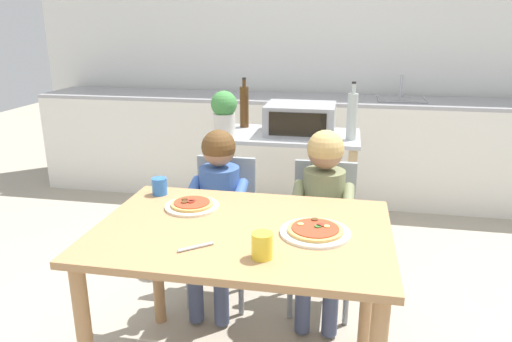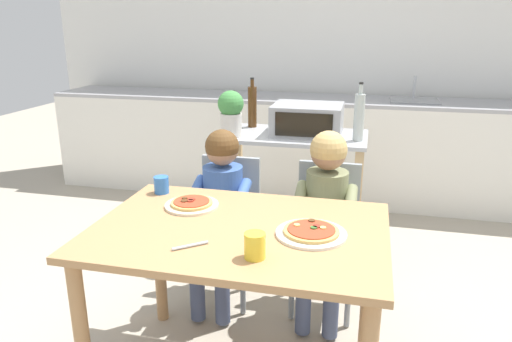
{
  "view_description": "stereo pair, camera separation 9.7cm",
  "coord_description": "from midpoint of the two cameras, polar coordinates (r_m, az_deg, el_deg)",
  "views": [
    {
      "loc": [
        0.39,
        -1.75,
        1.56
      ],
      "look_at": [
        0.0,
        0.3,
        0.91
      ],
      "focal_mm": 33.47,
      "sensor_mm": 36.0,
      "label": 1
    },
    {
      "loc": [
        0.49,
        -1.73,
        1.56
      ],
      "look_at": [
        0.0,
        0.3,
        0.91
      ],
      "focal_mm": 33.47,
      "sensor_mm": 36.0,
      "label": 2
    }
  ],
  "objects": [
    {
      "name": "pizza_plate_white",
      "position": [
        1.91,
        5.63,
        -7.18
      ],
      "size": [
        0.28,
        0.28,
        0.03
      ],
      "color": "white",
      "rests_on": "dining_table"
    },
    {
      "name": "back_wall_tiled",
      "position": [
        4.69,
        5.64,
        14.77
      ],
      "size": [
        5.4,
        0.14,
        2.7
      ],
      "color": "white",
      "rests_on": "ground"
    },
    {
      "name": "pizza_plate_cream",
      "position": [
        2.19,
        -8.93,
        -4.05
      ],
      "size": [
        0.24,
        0.24,
        0.03
      ],
      "color": "beige",
      "rests_on": "dining_table"
    },
    {
      "name": "drinking_cup_blue",
      "position": [
        2.37,
        -12.61,
        -1.8
      ],
      "size": [
        0.07,
        0.07,
        0.08
      ],
      "primitive_type": "cylinder",
      "color": "blue",
      "rests_on": "dining_table"
    },
    {
      "name": "toaster_oven",
      "position": [
        3.14,
        4.43,
        6.22
      ],
      "size": [
        0.44,
        0.38,
        0.2
      ],
      "color": "#999BA0",
      "rests_on": "kitchen_island_cart"
    },
    {
      "name": "bottle_clear_vinegar",
      "position": [
        3.01,
        10.49,
        6.49
      ],
      "size": [
        0.06,
        0.06,
        0.36
      ],
      "color": "#ADB7B2",
      "rests_on": "kitchen_island_cart"
    },
    {
      "name": "dining_table",
      "position": [
        2.02,
        -3.03,
        -9.69
      ],
      "size": [
        1.2,
        0.83,
        0.76
      ],
      "color": "#AD7F51",
      "rests_on": "ground"
    },
    {
      "name": "drinking_cup_yellow",
      "position": [
        1.71,
        -0.92,
        -8.91
      ],
      "size": [
        0.08,
        0.08,
        0.09
      ],
      "primitive_type": "cylinder",
      "color": "yellow",
      "rests_on": "dining_table"
    },
    {
      "name": "potted_herb_plant",
      "position": [
        3.04,
        -4.75,
        7.02
      ],
      "size": [
        0.17,
        0.17,
        0.29
      ],
      "color": "beige",
      "rests_on": "kitchen_island_cart"
    },
    {
      "name": "child_in_olive_shirt",
      "position": [
        2.51,
        6.88,
        -3.76
      ],
      "size": [
        0.32,
        0.42,
        1.01
      ],
      "color": "#424C6B",
      "rests_on": "ground"
    },
    {
      "name": "bottle_dark_olive_oil",
      "position": [
        3.33,
        -2.26,
        7.74
      ],
      "size": [
        0.06,
        0.06,
        0.34
      ],
      "color": "#4C2D14",
      "rests_on": "kitchen_island_cart"
    },
    {
      "name": "kitchen_counter",
      "position": [
        4.42,
        4.81,
        2.9
      ],
      "size": [
        4.86,
        0.6,
        1.11
      ],
      "color": "silver",
      "rests_on": "ground"
    },
    {
      "name": "ground_plane",
      "position": [
        3.31,
        1.95,
        -10.72
      ],
      "size": [
        11.47,
        11.47,
        0.0
      ],
      "primitive_type": "plane",
      "color": "#A89E8C"
    },
    {
      "name": "kitchen_island_cart",
      "position": [
        3.23,
        2.67,
        -0.58
      ],
      "size": [
        0.96,
        0.52,
        0.86
      ],
      "color": "#B7BABF",
      "rests_on": "ground"
    },
    {
      "name": "dining_chair_left",
      "position": [
        2.77,
        -4.95,
        -5.64
      ],
      "size": [
        0.36,
        0.36,
        0.81
      ],
      "color": "gray",
      "rests_on": "ground"
    },
    {
      "name": "serving_spoon",
      "position": [
        1.81,
        -8.76,
        -8.98
      ],
      "size": [
        0.12,
        0.1,
        0.01
      ],
      "primitive_type": "cylinder",
      "rotation": [
        0.0,
        1.57,
        0.69
      ],
      "color": "#B7BABF",
      "rests_on": "dining_table"
    },
    {
      "name": "child_in_blue_striped_shirt",
      "position": [
        2.59,
        -5.78,
        -3.38
      ],
      "size": [
        0.32,
        0.42,
        0.99
      ],
      "color": "#424C6B",
      "rests_on": "ground"
    },
    {
      "name": "bottle_tall_green_wine",
      "position": [
        3.26,
        -4.4,
        6.63
      ],
      "size": [
        0.05,
        0.05,
        0.27
      ],
      "color": "olive",
      "rests_on": "kitchen_island_cart"
    },
    {
      "name": "dining_chair_right",
      "position": [
        2.69,
        6.94,
        -6.4
      ],
      "size": [
        0.36,
        0.36,
        0.81
      ],
      "color": "gray",
      "rests_on": "ground"
    }
  ]
}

